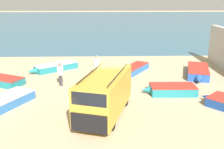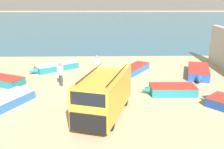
# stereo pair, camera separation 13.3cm
# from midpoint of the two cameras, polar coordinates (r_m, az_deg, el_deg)

# --- Properties ---
(ground_plane) EXTENTS (200.00, 200.00, 0.00)m
(ground_plane) POSITION_cam_midpoint_polar(r_m,az_deg,el_deg) (17.84, -1.58, -4.68)
(ground_plane) COLOR tan
(sea_water) EXTENTS (120.00, 80.00, 0.01)m
(sea_water) POSITION_cam_midpoint_polar(r_m,az_deg,el_deg) (68.90, -1.73, 11.45)
(sea_water) COLOR #33607A
(sea_water) RESTS_ON ground_plane
(parked_van) EXTENTS (3.39, 5.61, 2.51)m
(parked_van) POSITION_cam_midpoint_polar(r_m,az_deg,el_deg) (14.66, -1.87, -4.14)
(parked_van) COLOR gold
(parked_van) RESTS_ON ground_plane
(fishing_rowboat_0) EXTENTS (3.08, 4.08, 0.56)m
(fishing_rowboat_0) POSITION_cam_midpoint_polar(r_m,az_deg,el_deg) (23.25, 4.60, 1.19)
(fishing_rowboat_0) COLOR #2D66AD
(fishing_rowboat_0) RESTS_ON ground_plane
(fishing_rowboat_1) EXTENTS (4.29, 3.51, 0.60)m
(fishing_rowboat_1) POSITION_cam_midpoint_polar(r_m,az_deg,el_deg) (24.32, -12.52, 1.58)
(fishing_rowboat_1) COLOR #1E757F
(fishing_rowboat_1) RESTS_ON ground_plane
(fishing_rowboat_3) EXTENTS (2.93, 3.96, 0.58)m
(fishing_rowboat_3) POSITION_cam_midpoint_polar(r_m,az_deg,el_deg) (17.55, -22.25, -5.35)
(fishing_rowboat_3) COLOR #2D66AD
(fishing_rowboat_3) RESTS_ON ground_plane
(fishing_rowboat_4) EXTENTS (2.80, 5.07, 0.67)m
(fishing_rowboat_4) POSITION_cam_midpoint_polar(r_m,az_deg,el_deg) (23.31, 18.04, 0.58)
(fishing_rowboat_4) COLOR #234CA3
(fishing_rowboat_4) RESTS_ON ground_plane
(fishing_rowboat_5) EXTENTS (3.76, 1.60, 0.60)m
(fishing_rowboat_5) POSITION_cam_midpoint_polar(r_m,az_deg,el_deg) (18.57, 12.53, -3.22)
(fishing_rowboat_5) COLOR #1E757F
(fishing_rowboat_5) RESTS_ON ground_plane
(fisherman_0) EXTENTS (0.47, 0.47, 1.78)m
(fisherman_0) POSITION_cam_midpoint_polar(r_m,az_deg,el_deg) (19.87, -11.38, 0.52)
(fisherman_0) COLOR #38383D
(fisherman_0) RESTS_ON ground_plane
(fisherman_1) EXTENTS (0.48, 0.48, 1.81)m
(fisherman_1) POSITION_cam_midpoint_polar(r_m,az_deg,el_deg) (21.74, -3.54, 2.29)
(fisherman_1) COLOR #38383D
(fisherman_1) RESTS_ON ground_plane
(fisherman_2) EXTENTS (0.42, 0.42, 1.60)m
(fisherman_2) POSITION_cam_midpoint_polar(r_m,az_deg,el_deg) (18.80, 0.01, -0.43)
(fisherman_2) COLOR navy
(fisherman_2) RESTS_ON ground_plane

